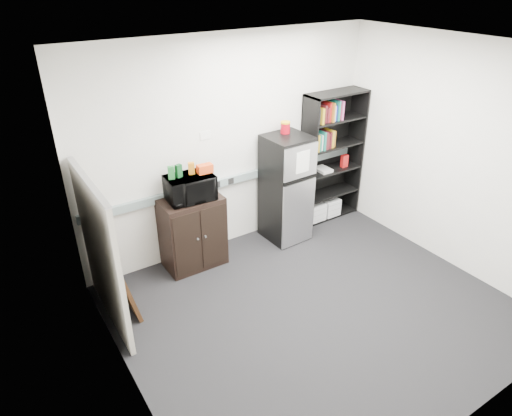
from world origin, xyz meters
The scene contains 18 objects.
floor centered at (0.00, 0.00, 0.00)m, with size 4.00×4.00×0.00m, color black.
wall_back centered at (0.00, 1.75, 1.35)m, with size 4.00×0.02×2.70m, color white.
wall_right centered at (2.00, 0.00, 1.35)m, with size 0.02×3.50×2.70m, color white.
wall_left centered at (-2.00, 0.00, 1.35)m, with size 0.02×3.50×2.70m, color white.
ceiling centered at (0.00, 0.00, 2.70)m, with size 4.00×3.50×0.02m, color white.
electrical_raceway centered at (0.00, 1.72, 0.90)m, with size 3.92×0.05×0.10m, color gray.
wall_note centered at (-0.35, 1.74, 1.55)m, with size 0.14×0.00×0.10m, color white.
bookshelf centered at (1.51, 1.57, 0.97)m, with size 0.90×0.34×1.85m.
cubicle_partition centered at (-1.90, 1.08, 0.81)m, with size 0.06×1.30×1.62m.
cabinet centered at (-0.71, 1.50, 0.46)m, with size 0.73×0.49×0.91m.
microwave centered at (-0.71, 1.48, 1.06)m, with size 0.54×0.37×0.30m, color black.
snack_box_a centered at (-0.91, 1.52, 1.29)m, with size 0.07×0.05×0.15m, color #1B6128.
snack_box_b centered at (-0.82, 1.52, 1.29)m, with size 0.07×0.05×0.15m, color #0D3B18.
snack_box_c centered at (-0.66, 1.52, 1.28)m, with size 0.07×0.05×0.14m, color #C57112.
snack_bag centered at (-0.52, 1.47, 1.26)m, with size 0.18×0.10×0.10m, color #D44315.
refrigerator centered at (0.64, 1.42, 0.72)m, with size 0.56×0.59×1.44m.
coffee_can centered at (0.68, 1.55, 1.53)m, with size 0.12×0.12×0.17m.
framed_poster centered at (-1.77, 1.20, 0.48)m, with size 0.24×0.75×0.95m.
Camera 1 is at (-2.66, -2.91, 3.33)m, focal length 32.00 mm.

